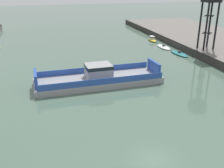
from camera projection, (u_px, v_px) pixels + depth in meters
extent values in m
plane|color=#4C6656|center=(153.00, 159.00, 27.39)|extent=(400.00, 400.00, 0.00)
cube|color=#939399|center=(99.00, 81.00, 47.47)|extent=(23.14, 7.80, 1.10)
cube|color=#284CA3|center=(94.00, 69.00, 50.08)|extent=(21.96, 0.98, 1.10)
cube|color=#284CA3|center=(103.00, 82.00, 44.04)|extent=(21.96, 0.98, 1.10)
cube|color=#939399|center=(98.00, 71.00, 46.79)|extent=(4.72, 3.98, 2.56)
cube|color=black|center=(98.00, 66.00, 46.45)|extent=(4.76, 4.02, 0.60)
cube|color=#284CA3|center=(154.00, 67.00, 49.84)|extent=(0.69, 4.85, 2.20)
cube|color=#284CA3|center=(36.00, 78.00, 43.88)|extent=(0.69, 4.85, 2.20)
ellipsoid|color=#237075|center=(179.00, 54.00, 66.60)|extent=(2.80, 7.12, 0.45)
cube|color=#4C4C51|center=(180.00, 52.00, 66.43)|extent=(0.84, 0.46, 0.50)
ellipsoid|color=white|center=(164.00, 47.00, 73.40)|extent=(2.54, 6.89, 0.41)
cube|color=#4C4C51|center=(164.00, 45.00, 73.23)|extent=(0.85, 0.41, 0.50)
ellipsoid|color=yellow|center=(152.00, 40.00, 81.53)|extent=(2.10, 5.28, 0.56)
cube|color=silver|center=(152.00, 37.00, 81.61)|extent=(1.37, 1.88, 0.92)
cube|color=black|center=(152.00, 37.00, 81.56)|extent=(1.41, 1.94, 0.28)
cylinder|color=black|center=(200.00, 25.00, 63.92)|extent=(0.44, 0.44, 11.12)
cylinder|color=black|center=(209.00, 25.00, 64.56)|extent=(0.44, 0.44, 11.12)
cylinder|color=black|center=(206.00, 27.00, 61.50)|extent=(0.44, 0.44, 11.12)
cylinder|color=black|center=(216.00, 27.00, 62.14)|extent=(0.44, 0.44, 11.12)
cube|color=black|center=(207.00, 33.00, 63.65)|extent=(2.69, 0.20, 0.20)
cube|color=black|center=(207.00, 33.00, 63.65)|extent=(0.20, 2.69, 0.20)
cube|color=black|center=(209.00, 16.00, 62.13)|extent=(2.69, 0.20, 0.20)
cube|color=black|center=(209.00, 16.00, 62.13)|extent=(0.20, 2.69, 0.20)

